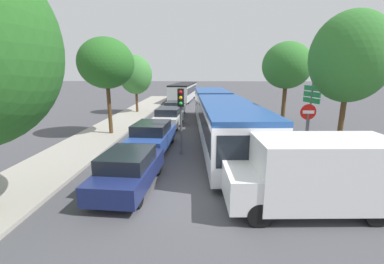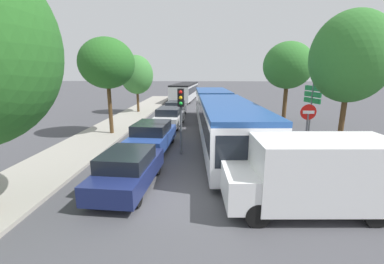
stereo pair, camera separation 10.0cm
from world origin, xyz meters
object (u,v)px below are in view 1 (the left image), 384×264
(queued_car_blue, at_px, (152,136))
(tree_left_far, at_px, (136,75))
(articulated_bus, at_px, (219,113))
(queued_car_navy, at_px, (129,170))
(no_entry_sign, at_px, (307,125))
(city_bus_rear, at_px, (184,91))
(queued_car_silver, at_px, (175,109))
(queued_car_white, at_px, (169,117))
(tree_left_mid, at_px, (105,65))
(traffic_light, at_px, (181,107))
(white_van, at_px, (315,173))
(tree_right_near, at_px, (349,60))
(direction_sign_post, at_px, (311,101))
(tree_right_mid, at_px, (287,66))

(queued_car_blue, bearing_deg, tree_left_far, 21.06)
(articulated_bus, height_order, queued_car_blue, articulated_bus)
(queued_car_navy, relative_size, no_entry_sign, 1.50)
(city_bus_rear, xyz_separation_m, queued_car_silver, (0.01, -13.05, -0.72))
(no_entry_sign, bearing_deg, queued_car_white, -137.69)
(articulated_bus, distance_m, no_entry_sign, 6.59)
(queued_car_blue, relative_size, tree_left_far, 0.78)
(tree_left_mid, bearing_deg, city_bus_rear, 80.39)
(queued_car_silver, height_order, traffic_light, traffic_light)
(white_van, relative_size, no_entry_sign, 1.80)
(queued_car_white, distance_m, tree_right_near, 12.33)
(direction_sign_post, distance_m, tree_left_mid, 12.67)
(queued_car_blue, distance_m, no_entry_sign, 7.79)
(direction_sign_post, bearing_deg, tree_left_far, -55.66)
(direction_sign_post, bearing_deg, city_bus_rear, -83.34)
(articulated_bus, distance_m, queued_car_blue, 5.29)
(queued_car_navy, distance_m, tree_left_far, 17.99)
(tree_right_near, height_order, tree_right_mid, tree_right_near)
(articulated_bus, relative_size, tree_left_mid, 2.82)
(queued_car_navy, bearing_deg, direction_sign_post, -52.06)
(tree_left_mid, xyz_separation_m, tree_right_near, (12.77, -4.37, 0.11))
(queued_car_silver, bearing_deg, queued_car_white, -175.64)
(city_bus_rear, relative_size, queued_car_silver, 2.85)
(tree_left_mid, relative_size, tree_right_near, 0.92)
(queued_car_blue, bearing_deg, traffic_light, -108.93)
(white_van, bearing_deg, direction_sign_post, -113.37)
(traffic_light, xyz_separation_m, tree_left_far, (-5.59, 13.18, 1.35))
(traffic_light, xyz_separation_m, tree_right_near, (7.67, -0.55, 2.24))
(queued_car_silver, relative_size, tree_right_near, 0.59)
(white_van, relative_size, tree_right_near, 0.74)
(queued_car_navy, distance_m, queued_car_white, 10.76)
(queued_car_navy, bearing_deg, tree_right_mid, -33.74)
(articulated_bus, relative_size, traffic_light, 5.26)
(queued_car_silver, bearing_deg, traffic_light, -168.82)
(queued_car_silver, xyz_separation_m, white_van, (6.05, -17.03, 0.54))
(tree_left_mid, bearing_deg, tree_right_mid, 18.53)
(tree_right_near, bearing_deg, direction_sign_post, 99.09)
(no_entry_sign, xyz_separation_m, tree_right_mid, (1.88, 9.43, 2.76))
(direction_sign_post, xyz_separation_m, tree_right_near, (0.41, -2.54, 2.17))
(white_van, relative_size, traffic_light, 1.50)
(white_van, xyz_separation_m, tree_left_mid, (-9.59, 9.22, 3.39))
(city_bus_rear, bearing_deg, tree_left_far, 165.40)
(articulated_bus, relative_size, direction_sign_post, 4.97)
(direction_sign_post, height_order, tree_right_near, tree_right_near)
(articulated_bus, xyz_separation_m, queued_car_white, (-3.71, 2.47, -0.77))
(traffic_light, bearing_deg, queued_car_blue, -114.77)
(queued_car_white, bearing_deg, articulated_bus, -120.12)
(tree_left_mid, xyz_separation_m, tree_left_far, (-0.49, 9.36, -0.78))
(white_van, distance_m, tree_left_mid, 13.73)
(tree_left_far, relative_size, tree_right_near, 0.84)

